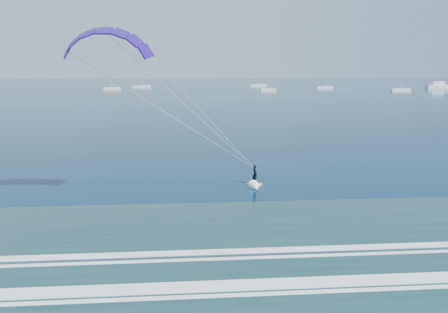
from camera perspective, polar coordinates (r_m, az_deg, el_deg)
kitesurfer_rig at (r=34.19m, az=-4.93°, el=6.76°), size 17.64×9.23×15.32m
motor_yacht at (r=263.98m, az=28.31°, el=8.90°), size 14.62×3.90×6.09m
sailboat_1 at (r=229.12m, az=-15.73°, el=9.36°), size 8.63×2.40×11.86m
sailboat_2 at (r=250.17m, az=-11.70°, el=9.79°), size 10.40×2.40×13.79m
sailboat_3 at (r=208.49m, az=6.33°, el=9.48°), size 7.60×2.40×10.71m
sailboat_4 at (r=260.98m, az=4.89°, el=10.10°), size 10.24×2.40×13.72m
sailboat_5 at (r=240.92m, az=14.16°, el=9.58°), size 9.52×2.40×12.89m
sailboat_6 at (r=226.77m, az=23.93°, el=8.74°), size 9.91×2.40×13.27m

